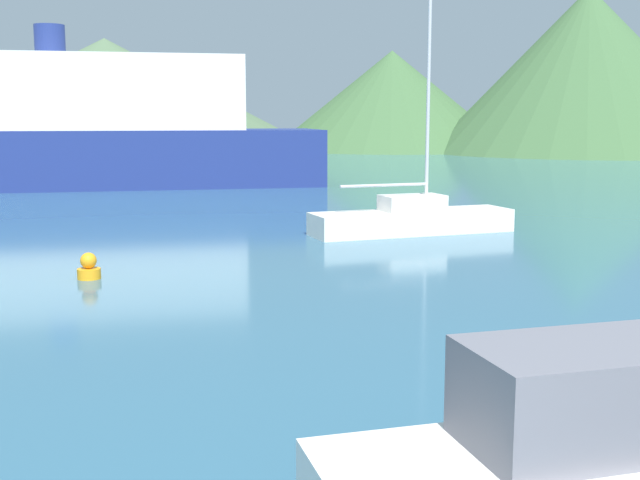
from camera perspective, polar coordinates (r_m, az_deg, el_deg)
sailboat_inner at (r=27.34m, az=6.56°, el=1.54°), size 7.20×3.38×7.94m
ferry_distant at (r=47.21m, az=-18.37°, el=7.44°), size 30.14×9.52×8.87m
buoy_marker at (r=20.36m, az=-16.12°, el=-1.93°), size 0.57×0.57×0.65m
hill_central at (r=93.95m, az=-14.96°, el=9.91°), size 48.35×48.35×12.48m
hill_east at (r=97.85m, az=5.11°, el=9.87°), size 29.26×29.26×11.68m
hill_far_east at (r=93.44m, az=18.38°, el=11.34°), size 33.86×33.86×17.60m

